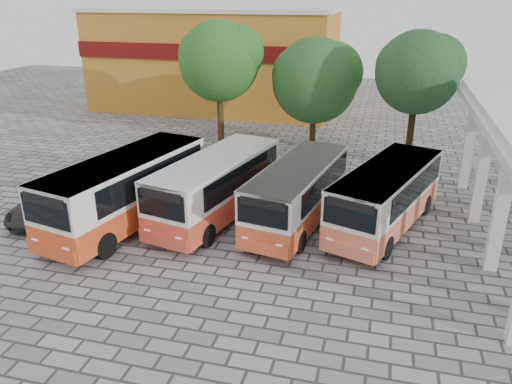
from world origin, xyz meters
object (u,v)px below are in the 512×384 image
(bus_far_left, at_px, (126,187))
(parked_car, at_px, (44,204))
(bus_far_right, at_px, (386,194))
(bus_centre_right, at_px, (298,191))
(bus_centre_left, at_px, (216,184))

(bus_far_left, distance_m, parked_car, 4.28)
(bus_far_left, distance_m, bus_far_right, 11.07)
(bus_far_left, height_order, parked_car, bus_far_left)
(bus_far_left, height_order, bus_far_right, bus_far_left)
(bus_far_right, bearing_deg, bus_centre_right, -153.25)
(bus_far_left, bearing_deg, parked_car, -164.94)
(bus_far_left, bearing_deg, bus_centre_left, 37.12)
(bus_centre_left, height_order, bus_far_right, bus_centre_left)
(bus_centre_right, relative_size, bus_far_right, 0.96)
(bus_centre_right, height_order, bus_far_right, bus_far_right)
(bus_far_left, xyz_separation_m, parked_car, (-4.12, -0.21, -1.14))
(bus_centre_left, bearing_deg, parked_car, -153.95)
(bus_centre_left, distance_m, bus_far_right, 7.34)
(bus_far_left, relative_size, bus_centre_right, 1.13)
(bus_far_left, bearing_deg, bus_far_right, 24.77)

